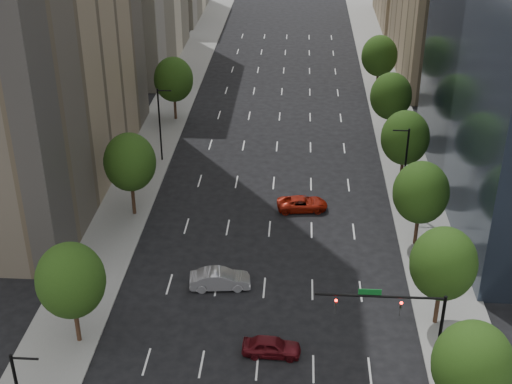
% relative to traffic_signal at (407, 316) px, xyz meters
% --- Properties ---
extents(sidewalk_left, '(6.00, 200.00, 0.15)m').
position_rel_traffic_signal_xyz_m(sidewalk_left, '(-26.03, 30.00, -5.10)').
color(sidewalk_left, slate).
rests_on(sidewalk_left, ground).
extents(sidewalk_right, '(6.00, 200.00, 0.15)m').
position_rel_traffic_signal_xyz_m(sidewalk_right, '(4.97, 30.00, -5.10)').
color(sidewalk_right, slate).
rests_on(sidewalk_right, ground).
extents(tree_right_0, '(5.20, 5.20, 8.39)m').
position_rel_traffic_signal_xyz_m(tree_right_0, '(3.47, -5.00, 0.22)').
color(tree_right_0, '#382316').
rests_on(tree_right_0, ground).
extents(tree_right_1, '(5.20, 5.20, 8.75)m').
position_rel_traffic_signal_xyz_m(tree_right_1, '(3.47, 6.00, 0.58)').
color(tree_right_1, '#382316').
rests_on(tree_right_1, ground).
extents(tree_right_2, '(5.20, 5.20, 8.61)m').
position_rel_traffic_signal_xyz_m(tree_right_2, '(3.47, 18.00, 0.43)').
color(tree_right_2, '#382316').
rests_on(tree_right_2, ground).
extents(tree_right_3, '(5.20, 5.20, 8.89)m').
position_rel_traffic_signal_xyz_m(tree_right_3, '(3.47, 30.00, 0.72)').
color(tree_right_3, '#382316').
rests_on(tree_right_3, ground).
extents(tree_right_4, '(5.20, 5.20, 8.46)m').
position_rel_traffic_signal_xyz_m(tree_right_4, '(3.47, 44.00, 0.29)').
color(tree_right_4, '#382316').
rests_on(tree_right_4, ground).
extents(tree_right_5, '(5.20, 5.20, 8.75)m').
position_rel_traffic_signal_xyz_m(tree_right_5, '(3.47, 60.00, 0.58)').
color(tree_right_5, '#382316').
rests_on(tree_right_5, ground).
extents(tree_left_0, '(5.20, 5.20, 8.75)m').
position_rel_traffic_signal_xyz_m(tree_left_0, '(-24.53, 2.00, 0.58)').
color(tree_left_0, '#382316').
rests_on(tree_left_0, ground).
extents(tree_left_1, '(5.20, 5.20, 8.97)m').
position_rel_traffic_signal_xyz_m(tree_left_1, '(-24.53, 22.00, 0.79)').
color(tree_left_1, '#382316').
rests_on(tree_left_1, ground).
extents(tree_left_2, '(5.20, 5.20, 8.68)m').
position_rel_traffic_signal_xyz_m(tree_left_2, '(-24.53, 48.00, 0.50)').
color(tree_left_2, '#382316').
rests_on(tree_left_2, ground).
extents(streetlight_rn, '(1.70, 0.20, 9.00)m').
position_rel_traffic_signal_xyz_m(streetlight_rn, '(2.91, 25.00, -0.33)').
color(streetlight_rn, black).
rests_on(streetlight_rn, ground).
extents(streetlight_ln, '(1.70, 0.20, 9.00)m').
position_rel_traffic_signal_xyz_m(streetlight_ln, '(-23.96, 35.00, -0.33)').
color(streetlight_ln, black).
rests_on(streetlight_ln, ground).
extents(traffic_signal, '(9.12, 0.40, 7.38)m').
position_rel_traffic_signal_xyz_m(traffic_signal, '(0.00, 0.00, 0.00)').
color(traffic_signal, black).
rests_on(traffic_signal, ground).
extents(car_maroon, '(4.51, 1.94, 1.52)m').
position_rel_traffic_signal_xyz_m(car_maroon, '(-9.53, 1.43, -4.41)').
color(car_maroon, '#4E0D12').
rests_on(car_maroon, ground).
extents(car_silver, '(5.41, 2.43, 1.72)m').
position_rel_traffic_signal_xyz_m(car_silver, '(-14.36, 9.82, -4.31)').
color(car_silver, '#939297').
rests_on(car_silver, ground).
extents(car_red_far, '(5.50, 3.05, 1.46)m').
position_rel_traffic_signal_xyz_m(car_red_far, '(-7.32, 24.09, -4.44)').
color(car_red_far, '#97190B').
rests_on(car_red_far, ground).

